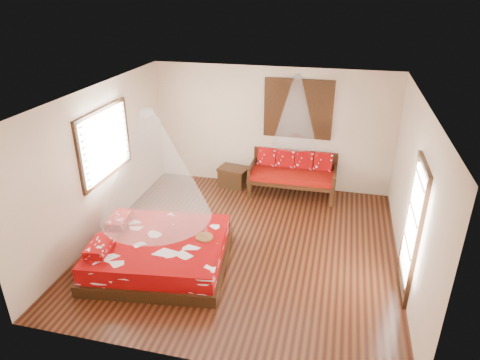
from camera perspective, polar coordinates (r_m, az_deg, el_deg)
name	(u,v)px	position (r m, az deg, el deg)	size (l,w,h in m)	color
room	(244,176)	(7.35, 0.54, 0.48)	(5.54, 5.54, 2.84)	black
bed	(159,252)	(7.53, -10.73, -9.36)	(2.49, 2.30, 0.65)	black
daybed	(293,172)	(9.77, 7.08, 1.04)	(1.93, 0.86, 0.98)	black
storage_chest	(233,177)	(10.18, -0.88, 0.46)	(0.75, 0.60, 0.46)	black
shutter_panel	(298,109)	(9.62, 7.76, 9.35)	(1.52, 0.06, 1.32)	black
window_left	(105,143)	(8.39, -17.50, 4.67)	(0.10, 1.74, 1.34)	black
glazed_door	(412,230)	(6.91, 21.94, -6.26)	(0.08, 1.02, 2.16)	black
wine_tray	(204,235)	(7.29, -4.80, -7.27)	(0.30, 0.30, 0.24)	brown
mosquito_net_main	(152,165)	(6.77, -11.61, 1.91)	(1.79, 1.79, 1.80)	white
mosquito_net_daybed	(296,110)	(9.15, 7.46, 9.21)	(0.94, 0.94, 1.50)	white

